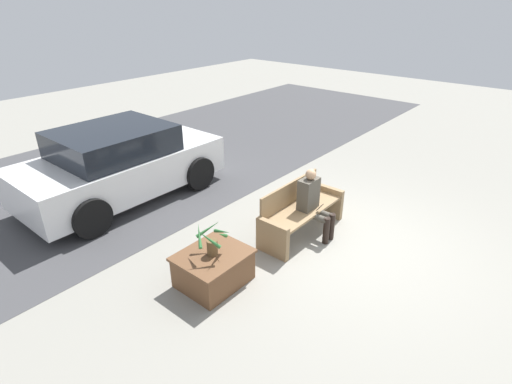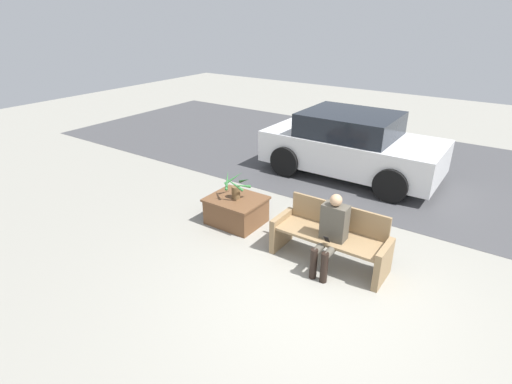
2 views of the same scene
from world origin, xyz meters
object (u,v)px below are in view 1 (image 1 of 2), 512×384
at_px(bench, 300,211).
at_px(person_seated, 313,201).
at_px(parked_car, 120,163).
at_px(potted_plant, 212,240).
at_px(planter_box, 213,267).

distance_m(bench, person_seated, 0.31).
bearing_deg(parked_car, bench, -71.76).
distance_m(bench, potted_plant, 1.89).
distance_m(person_seated, parked_car, 3.84).
bearing_deg(planter_box, potted_plant, 8.22).
xyz_separation_m(bench, potted_plant, (-1.87, 0.15, 0.28)).
bearing_deg(person_seated, potted_plant, 169.75).
bearing_deg(bench, parked_car, 108.24).
height_order(planter_box, parked_car, parked_car).
distance_m(potted_plant, parked_car, 3.37).
height_order(person_seated, potted_plant, person_seated).
distance_m(planter_box, potted_plant, 0.43).
distance_m(bench, planter_box, 1.88).
bearing_deg(person_seated, bench, 110.43).
relative_size(bench, planter_box, 1.82).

